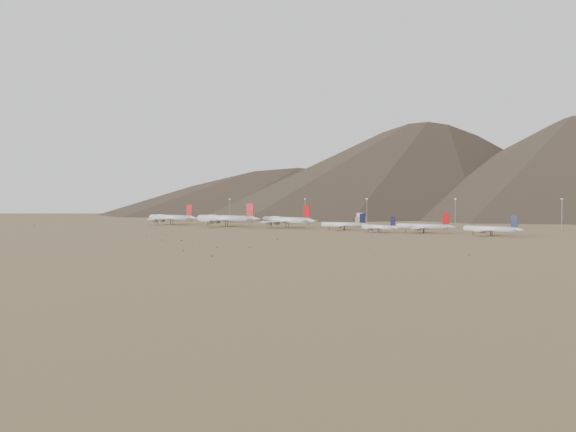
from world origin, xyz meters
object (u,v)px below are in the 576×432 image
Objects in this scene: control_tower at (361,220)px; widebody_centre at (226,219)px; widebody_west at (171,218)px; narrowbody_a at (345,225)px; narrowbody_b at (379,227)px; widebody_east at (287,220)px.

widebody_centre is at bearing -132.26° from control_tower.
widebody_west reaches higher than narrowbody_a.
widebody_west is 5.56× the size of control_tower.
narrowbody_b is (155.70, 1.08, -3.29)m from widebody_centre.
widebody_centre is 1.95× the size of narrowbody_b.
narrowbody_b is at bearing -32.53° from narrowbody_a.
widebody_east is at bearing 166.51° from narrowbody_a.
widebody_west is 185.25m from control_tower.
narrowbody_a is at bearing 10.65° from widebody_east.
narrowbody_b reaches higher than control_tower.
widebody_east reaches higher than control_tower.
widebody_centre is at bearing 2.14° from widebody_west.
widebody_east is (128.71, 17.50, -0.06)m from widebody_west.
widebody_west reaches higher than control_tower.
control_tower is at bearing 31.38° from widebody_west.
widebody_east reaches higher than narrowbody_a.
widebody_west is at bearing -147.52° from control_tower.
narrowbody_a reaches higher than narrowbody_b.
narrowbody_b is (96.45, -12.48, -2.74)m from widebody_east.
widebody_west is 1.02× the size of widebody_east.
widebody_east is (59.26, 13.56, -0.55)m from widebody_centre.
narrowbody_b is (225.15, 5.02, -2.80)m from widebody_west.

